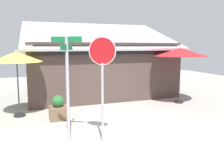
{
  "coord_description": "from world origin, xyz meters",
  "views": [
    {
      "loc": [
        -2.84,
        -7.51,
        2.78
      ],
      "look_at": [
        0.2,
        1.2,
        1.6
      ],
      "focal_mm": 35.58,
      "sensor_mm": 36.0,
      "label": 1
    }
  ],
  "objects_px": {
    "stop_sign": "(102,69)",
    "patio_umbrella_crimson_center": "(181,52)",
    "patio_umbrella_mustard_left": "(17,57)",
    "sidewalk_planter": "(58,109)",
    "street_sign_post": "(68,78)"
  },
  "relations": [
    {
      "from": "stop_sign",
      "to": "patio_umbrella_crimson_center",
      "type": "bearing_deg",
      "value": 32.39
    },
    {
      "from": "patio_umbrella_mustard_left",
      "to": "sidewalk_planter",
      "type": "height_order",
      "value": "patio_umbrella_mustard_left"
    },
    {
      "from": "stop_sign",
      "to": "patio_umbrella_crimson_center",
      "type": "height_order",
      "value": "stop_sign"
    },
    {
      "from": "stop_sign",
      "to": "patio_umbrella_mustard_left",
      "type": "height_order",
      "value": "stop_sign"
    },
    {
      "from": "street_sign_post",
      "to": "patio_umbrella_mustard_left",
      "type": "relative_size",
      "value": 1.16
    },
    {
      "from": "street_sign_post",
      "to": "stop_sign",
      "type": "xyz_separation_m",
      "value": [
        0.92,
        -0.37,
        0.25
      ]
    },
    {
      "from": "patio_umbrella_crimson_center",
      "to": "stop_sign",
      "type": "bearing_deg",
      "value": -147.61
    },
    {
      "from": "patio_umbrella_mustard_left",
      "to": "sidewalk_planter",
      "type": "distance_m",
      "value": 2.59
    },
    {
      "from": "patio_umbrella_mustard_left",
      "to": "patio_umbrella_crimson_center",
      "type": "distance_m",
      "value": 7.33
    },
    {
      "from": "stop_sign",
      "to": "patio_umbrella_mustard_left",
      "type": "xyz_separation_m",
      "value": [
        -2.45,
        3.38,
        0.21
      ]
    },
    {
      "from": "street_sign_post",
      "to": "patio_umbrella_mustard_left",
      "type": "height_order",
      "value": "street_sign_post"
    },
    {
      "from": "street_sign_post",
      "to": "patio_umbrella_crimson_center",
      "type": "xyz_separation_m",
      "value": [
        5.8,
        2.72,
        0.59
      ]
    },
    {
      "from": "street_sign_post",
      "to": "patio_umbrella_crimson_center",
      "type": "height_order",
      "value": "street_sign_post"
    },
    {
      "from": "patio_umbrella_mustard_left",
      "to": "stop_sign",
      "type": "bearing_deg",
      "value": -54.01
    },
    {
      "from": "patio_umbrella_crimson_center",
      "to": "sidewalk_planter",
      "type": "bearing_deg",
      "value": -174.21
    }
  ]
}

